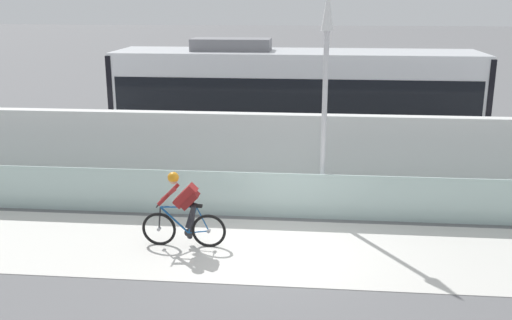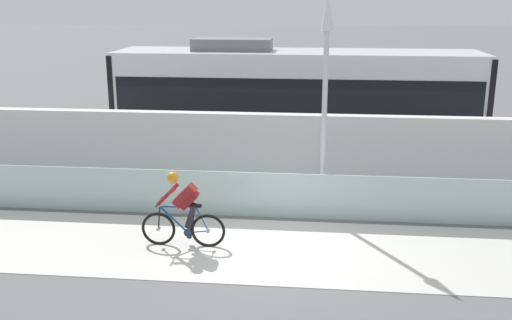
# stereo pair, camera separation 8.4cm
# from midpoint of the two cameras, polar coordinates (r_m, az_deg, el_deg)

# --- Properties ---
(ground_plane) EXTENTS (200.00, 200.00, 0.00)m
(ground_plane) POSITION_cam_midpoint_polar(r_m,az_deg,el_deg) (12.18, 1.75, -8.72)
(ground_plane) COLOR slate
(bike_path_deck) EXTENTS (32.00, 3.20, 0.01)m
(bike_path_deck) POSITION_cam_midpoint_polar(r_m,az_deg,el_deg) (12.18, 1.75, -8.70)
(bike_path_deck) COLOR silver
(bike_path_deck) RESTS_ON ground
(glass_parapet) EXTENTS (32.00, 0.05, 1.09)m
(glass_parapet) POSITION_cam_midpoint_polar(r_m,az_deg,el_deg) (13.70, 2.34, -3.48)
(glass_parapet) COLOR #ADC6C1
(glass_parapet) RESTS_ON ground
(concrete_barrier_wall) EXTENTS (32.00, 0.36, 2.13)m
(concrete_barrier_wall) POSITION_cam_midpoint_polar(r_m,az_deg,el_deg) (15.27, 2.79, 0.57)
(concrete_barrier_wall) COLOR silver
(concrete_barrier_wall) RESTS_ON ground
(tram_rail_near) EXTENTS (32.00, 0.08, 0.01)m
(tram_rail_near) POSITION_cam_midpoint_polar(r_m,az_deg,el_deg) (17.94, 3.19, -0.66)
(tram_rail_near) COLOR #595654
(tram_rail_near) RESTS_ON ground
(tram_rail_far) EXTENTS (32.00, 0.08, 0.01)m
(tram_rail_far) POSITION_cam_midpoint_polar(r_m,az_deg,el_deg) (19.32, 3.40, 0.52)
(tram_rail_far) COLOR #595654
(tram_rail_far) RESTS_ON ground
(tram) EXTENTS (11.06, 2.54, 3.81)m
(tram) POSITION_cam_midpoint_polar(r_m,az_deg,el_deg) (18.21, 4.03, 5.67)
(tram) COLOR silver
(tram) RESTS_ON ground
(cyclist_on_bike) EXTENTS (1.77, 0.58, 1.61)m
(cyclist_on_bike) POSITION_cam_midpoint_polar(r_m,az_deg,el_deg) (12.14, -6.95, -4.93)
(cyclist_on_bike) COLOR black
(cyclist_on_bike) RESTS_ON ground
(lamp_post_antenna) EXTENTS (0.28, 0.28, 5.20)m
(lamp_post_antenna) POSITION_cam_midpoint_polar(r_m,az_deg,el_deg) (13.34, 6.97, 8.06)
(lamp_post_antenna) COLOR gray
(lamp_post_antenna) RESTS_ON ground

